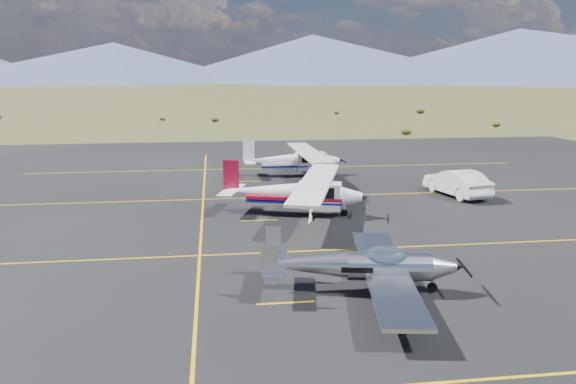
# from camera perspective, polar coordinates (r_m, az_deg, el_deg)

# --- Properties ---
(ground) EXTENTS (1600.00, 1600.00, 0.00)m
(ground) POSITION_cam_1_polar(r_m,az_deg,el_deg) (23.15, 6.08, -7.39)
(ground) COLOR #383D1C
(ground) RESTS_ON ground
(apron) EXTENTS (72.00, 72.00, 0.02)m
(apron) POSITION_cam_1_polar(r_m,az_deg,el_deg) (29.70, 2.90, -2.96)
(apron) COLOR black
(apron) RESTS_ON ground
(aircraft_low_wing) EXTENTS (6.92, 9.56, 2.07)m
(aircraft_low_wing) POSITION_cam_1_polar(r_m,az_deg,el_deg) (20.17, 7.89, -7.44)
(aircraft_low_wing) COLOR #BBBDC2
(aircraft_low_wing) RESTS_ON apron
(aircraft_cessna) EXTENTS (7.86, 11.54, 2.94)m
(aircraft_cessna) POSITION_cam_1_polar(r_m,az_deg,el_deg) (30.67, 0.69, 0.05)
(aircraft_cessna) COLOR white
(aircraft_cessna) RESTS_ON apron
(aircraft_plain) EXTENTS (6.64, 11.08, 2.81)m
(aircraft_plain) POSITION_cam_1_polar(r_m,az_deg,el_deg) (42.53, 0.60, 3.33)
(aircraft_plain) COLOR silver
(aircraft_plain) RESTS_ON apron
(sedan) EXTENTS (2.77, 5.36, 1.68)m
(sedan) POSITION_cam_1_polar(r_m,az_deg,el_deg) (37.14, 16.78, 0.92)
(sedan) COLOR white
(sedan) RESTS_ON apron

